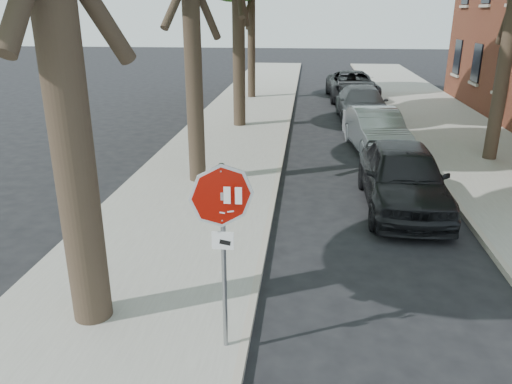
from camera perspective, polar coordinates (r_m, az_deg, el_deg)
ground at (r=7.20m, az=2.36°, el=-18.13°), size 120.00×120.00×0.00m
sidewalk_left at (r=18.41m, az=-3.03°, el=6.20°), size 4.00×55.00×0.12m
sidewalk_right at (r=19.06m, az=23.23°, el=5.08°), size 4.00×55.00×0.12m
curb_left at (r=18.21m, az=3.40°, el=6.05°), size 0.12×55.00×0.13m
curb_right at (r=18.55m, az=17.16°, el=5.46°), size 0.12×55.00×0.13m
stop_sign at (r=6.24m, az=-3.84°, el=-3.61°), size 0.76×0.34×2.61m
car_a at (r=12.24m, az=16.46°, el=1.71°), size 1.85×4.55×1.55m
car_b at (r=17.23m, az=13.53°, el=6.88°), size 2.00×4.37×1.39m
car_c at (r=21.95m, az=12.02°, el=9.78°), size 2.15×4.95×1.42m
car_d at (r=27.28m, az=10.93°, el=11.84°), size 2.66×5.38×1.47m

